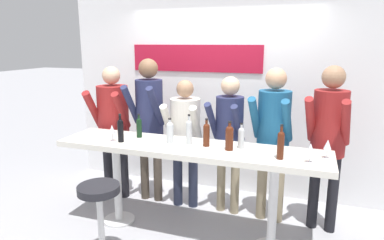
# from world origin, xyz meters

# --- Properties ---
(ground_plane) EXTENTS (40.00, 40.00, 0.00)m
(ground_plane) POSITION_xyz_m (0.00, 0.00, 0.00)
(ground_plane) COLOR #9E9EA3
(back_wall) EXTENTS (4.41, 0.12, 2.69)m
(back_wall) POSITION_xyz_m (-0.00, 1.34, 1.35)
(back_wall) COLOR white
(back_wall) RESTS_ON ground_plane
(tasting_table) EXTENTS (2.81, 0.63, 1.01)m
(tasting_table) POSITION_xyz_m (-0.00, 0.00, 0.87)
(tasting_table) COLOR silver
(tasting_table) RESTS_ON ground_plane
(bar_stool) EXTENTS (0.41, 0.41, 0.77)m
(bar_stool) POSITION_xyz_m (-0.63, -0.70, 0.51)
(bar_stool) COLOR silver
(bar_stool) RESTS_ON ground_plane
(person_far_left) EXTENTS (0.51, 0.61, 1.75)m
(person_far_left) POSITION_xyz_m (-1.26, 0.58, 1.08)
(person_far_left) COLOR black
(person_far_left) RESTS_ON ground_plane
(person_left) EXTENTS (0.42, 0.56, 1.85)m
(person_left) POSITION_xyz_m (-0.76, 0.64, 1.16)
(person_left) COLOR #473D33
(person_left) RESTS_ON ground_plane
(person_center_left) EXTENTS (0.46, 0.55, 1.61)m
(person_center_left) POSITION_xyz_m (-0.27, 0.62, 0.99)
(person_center_left) COLOR #23283D
(person_center_left) RESTS_ON ground_plane
(person_center) EXTENTS (0.42, 0.54, 1.67)m
(person_center) POSITION_xyz_m (0.27, 0.64, 1.04)
(person_center) COLOR gray
(person_center) RESTS_ON ground_plane
(person_center_right) EXTENTS (0.47, 0.58, 1.78)m
(person_center_right) POSITION_xyz_m (0.78, 0.61, 1.11)
(person_center_right) COLOR gray
(person_center_right) RESTS_ON ground_plane
(person_right) EXTENTS (0.48, 0.60, 1.82)m
(person_right) POSITION_xyz_m (1.35, 0.58, 1.14)
(person_right) COLOR black
(person_right) RESTS_ON ground_plane
(wine_bottle_0) EXTENTS (0.08, 0.08, 0.29)m
(wine_bottle_0) POSITION_xyz_m (0.42, -0.01, 1.14)
(wine_bottle_0) COLOR #4C1E0F
(wine_bottle_0) RESTS_ON tasting_table
(wine_bottle_1) EXTENTS (0.06, 0.06, 0.27)m
(wine_bottle_1) POSITION_xyz_m (-0.63, 0.12, 1.13)
(wine_bottle_1) COLOR black
(wine_bottle_1) RESTS_ON tasting_table
(wine_bottle_2) EXTENTS (0.06, 0.06, 0.26)m
(wine_bottle_2) POSITION_xyz_m (0.52, 0.09, 1.13)
(wine_bottle_2) COLOR #B7BCC1
(wine_bottle_2) RESTS_ON tasting_table
(wine_bottle_3) EXTENTS (0.06, 0.06, 0.32)m
(wine_bottle_3) POSITION_xyz_m (-0.02, 0.05, 1.15)
(wine_bottle_3) COLOR #B7BCC1
(wine_bottle_3) RESTS_ON tasting_table
(wine_bottle_4) EXTENTS (0.06, 0.06, 0.32)m
(wine_bottle_4) POSITION_xyz_m (0.92, -0.11, 1.15)
(wine_bottle_4) COLOR #4C1E0F
(wine_bottle_4) RESTS_ON tasting_table
(wine_bottle_5) EXTENTS (0.08, 0.08, 0.27)m
(wine_bottle_5) POSITION_xyz_m (-0.22, 0.03, 1.13)
(wine_bottle_5) COLOR #B7BCC1
(wine_bottle_5) RESTS_ON tasting_table
(wine_bottle_6) EXTENTS (0.07, 0.07, 0.29)m
(wine_bottle_6) POSITION_xyz_m (0.17, 0.04, 1.14)
(wine_bottle_6) COLOR #4C1E0F
(wine_bottle_6) RESTS_ON tasting_table
(wine_bottle_7) EXTENTS (0.06, 0.06, 0.31)m
(wine_bottle_7) POSITION_xyz_m (-0.73, -0.11, 1.14)
(wine_bottle_7) COLOR black
(wine_bottle_7) RESTS_ON tasting_table
(wine_glass_0) EXTENTS (0.07, 0.07, 0.18)m
(wine_glass_0) POSITION_xyz_m (1.32, 0.05, 1.13)
(wine_glass_0) COLOR silver
(wine_glass_0) RESTS_ON tasting_table
(wine_glass_1) EXTENTS (0.07, 0.07, 0.18)m
(wine_glass_1) POSITION_xyz_m (1.18, -0.12, 1.13)
(wine_glass_1) COLOR silver
(wine_glass_1) RESTS_ON tasting_table
(wine_glass_2) EXTENTS (0.07, 0.07, 0.18)m
(wine_glass_2) POSITION_xyz_m (-0.83, -0.11, 1.13)
(wine_glass_2) COLOR silver
(wine_glass_2) RESTS_ON tasting_table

